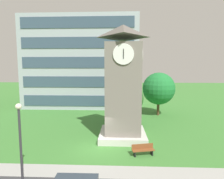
{
  "coord_description": "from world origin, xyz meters",
  "views": [
    {
      "loc": [
        1.94,
        -15.44,
        6.88
      ],
      "look_at": [
        1.12,
        3.66,
        4.78
      ],
      "focal_mm": 29.59,
      "sensor_mm": 36.0,
      "label": 1
    }
  ],
  "objects_px": {
    "tree_near_tower": "(128,98)",
    "tree_by_building": "(159,89)",
    "clock_tower": "(123,89)",
    "street_lamp": "(20,133)",
    "park_bench": "(143,150)"
  },
  "relations": [
    {
      "from": "tree_near_tower",
      "to": "tree_by_building",
      "type": "bearing_deg",
      "value": 46.75
    },
    {
      "from": "tree_by_building",
      "to": "clock_tower",
      "type": "bearing_deg",
      "value": -120.14
    },
    {
      "from": "clock_tower",
      "to": "tree_by_building",
      "type": "relative_size",
      "value": 1.73
    },
    {
      "from": "street_lamp",
      "to": "tree_near_tower",
      "type": "bearing_deg",
      "value": 60.5
    },
    {
      "from": "park_bench",
      "to": "street_lamp",
      "type": "bearing_deg",
      "value": -152.7
    },
    {
      "from": "tree_by_building",
      "to": "tree_near_tower",
      "type": "distance_m",
      "value": 6.94
    },
    {
      "from": "clock_tower",
      "to": "tree_near_tower",
      "type": "relative_size",
      "value": 2.12
    },
    {
      "from": "park_bench",
      "to": "street_lamp",
      "type": "height_order",
      "value": "street_lamp"
    },
    {
      "from": "tree_by_building",
      "to": "tree_near_tower",
      "type": "bearing_deg",
      "value": -133.25
    },
    {
      "from": "park_bench",
      "to": "tree_by_building",
      "type": "distance_m",
      "value": 14.23
    },
    {
      "from": "park_bench",
      "to": "street_lamp",
      "type": "xyz_separation_m",
      "value": [
        -7.75,
        -4.0,
        2.66
      ]
    },
    {
      "from": "park_bench",
      "to": "tree_by_building",
      "type": "xyz_separation_m",
      "value": [
        3.88,
        13.22,
        3.56
      ]
    },
    {
      "from": "clock_tower",
      "to": "street_lamp",
      "type": "relative_size",
      "value": 2.26
    },
    {
      "from": "clock_tower",
      "to": "tree_by_building",
      "type": "height_order",
      "value": "clock_tower"
    },
    {
      "from": "street_lamp",
      "to": "tree_near_tower",
      "type": "relative_size",
      "value": 0.94
    }
  ]
}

